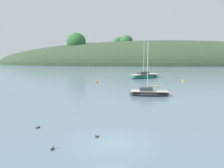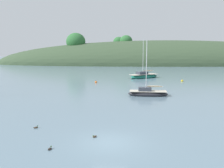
% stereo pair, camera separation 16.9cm
% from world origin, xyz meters
% --- Properties ---
extents(ground_plane, '(400.00, 400.00, 0.00)m').
position_xyz_m(ground_plane, '(0.00, 0.00, 0.00)').
color(ground_plane, slate).
extents(far_shoreline_hill, '(150.00, 36.00, 23.39)m').
position_xyz_m(far_shoreline_hill, '(24.80, 91.30, 0.06)').
color(far_shoreline_hill, '#384C33').
rests_on(far_shoreline_hill, ground).
extents(sailboat_white_near, '(7.33, 5.69, 8.93)m').
position_xyz_m(sailboat_white_near, '(7.21, 37.98, 0.43)').
color(sailboat_white_near, '#196B56').
rests_on(sailboat_white_near, ground).
extents(sailboat_blue_center, '(5.57, 2.35, 7.67)m').
position_xyz_m(sailboat_blue_center, '(5.05, 17.11, 0.35)').
color(sailboat_blue_center, '#232328').
rests_on(sailboat_blue_center, ground).
extents(mooring_buoy_inner, '(0.44, 0.44, 0.54)m').
position_xyz_m(mooring_buoy_inner, '(-2.90, 30.20, 0.12)').
color(mooring_buoy_inner, orange).
rests_on(mooring_buoy_inner, ground).
extents(mooring_buoy_channel, '(0.44, 0.44, 0.54)m').
position_xyz_m(mooring_buoy_channel, '(14.04, 32.12, 0.12)').
color(mooring_buoy_channel, yellow).
rests_on(mooring_buoy_channel, ground).
extents(duck_lone_left, '(0.35, 0.38, 0.24)m').
position_xyz_m(duck_lone_left, '(-1.10, 1.01, 0.05)').
color(duck_lone_left, '#473828').
rests_on(duck_lone_left, ground).
extents(duck_trailing, '(0.28, 0.42, 0.24)m').
position_xyz_m(duck_trailing, '(-3.77, -1.18, 0.05)').
color(duck_trailing, '#2D2823').
rests_on(duck_trailing, ground).
extents(duck_straggler, '(0.38, 0.35, 0.24)m').
position_xyz_m(duck_straggler, '(-5.97, 3.10, 0.05)').
color(duck_straggler, '#473828').
rests_on(duck_straggler, ground).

